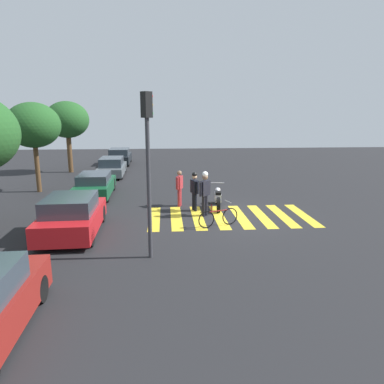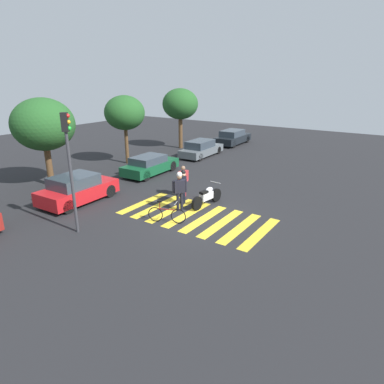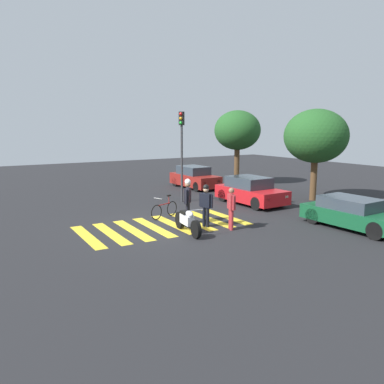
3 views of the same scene
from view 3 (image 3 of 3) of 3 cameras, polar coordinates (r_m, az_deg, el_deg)
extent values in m
plane|color=#232326|center=(15.83, -4.29, -5.04)|extent=(60.00, 60.00, 0.00)
cylinder|color=black|center=(13.95, 0.60, -5.61)|extent=(0.69, 0.21, 0.68)
cylinder|color=black|center=(15.32, -1.84, -4.22)|extent=(0.69, 0.21, 0.68)
cube|color=silver|center=(14.63, -0.76, -4.16)|extent=(0.83, 0.37, 0.36)
ellipsoid|color=silver|center=(14.36, -0.39, -3.31)|extent=(0.50, 0.29, 0.24)
cube|color=black|center=(14.75, -1.07, -3.08)|extent=(0.46, 0.29, 0.12)
cylinder|color=#A5A5AD|center=(13.86, 0.47, -2.74)|extent=(0.11, 0.62, 0.04)
torus|color=black|center=(16.76, -5.33, -3.04)|extent=(0.28, 0.64, 0.67)
torus|color=black|center=(17.51, -3.02, -2.46)|extent=(0.28, 0.64, 0.67)
cylinder|color=maroon|center=(17.07, -4.16, -1.83)|extent=(0.33, 0.77, 0.04)
cylinder|color=maroon|center=(17.27, -3.48, -1.11)|extent=(0.04, 0.04, 0.34)
cube|color=black|center=(17.24, -3.49, -0.52)|extent=(0.17, 0.22, 0.06)
cylinder|color=#99999E|center=(16.71, -5.12, -0.98)|extent=(0.44, 0.19, 0.03)
cylinder|color=black|center=(15.58, 1.82, -3.72)|extent=(0.14, 0.14, 0.81)
cylinder|color=black|center=(15.48, 2.35, -3.82)|extent=(0.14, 0.14, 0.81)
cube|color=black|center=(15.38, 2.10, -1.26)|extent=(0.51, 0.35, 0.57)
sphere|color=tan|center=(15.30, 2.11, 0.35)|extent=(0.22, 0.22, 0.22)
cylinder|color=black|center=(15.55, 1.25, -1.13)|extent=(0.09, 0.09, 0.55)
cylinder|color=black|center=(15.22, 2.97, -1.39)|extent=(0.09, 0.09, 0.55)
sphere|color=black|center=(15.29, 2.11, 0.72)|extent=(0.23, 0.23, 0.23)
cylinder|color=black|center=(15.93, -0.70, -3.28)|extent=(0.14, 0.14, 0.88)
cylinder|color=black|center=(16.11, -0.58, -3.14)|extent=(0.14, 0.14, 0.88)
cube|color=black|center=(15.87, -0.65, -0.55)|extent=(0.52, 0.49, 0.63)
sphere|color=#8C664C|center=(15.79, -0.65, 1.14)|extent=(0.24, 0.24, 0.24)
cylinder|color=black|center=(15.57, -0.86, -0.75)|extent=(0.09, 0.09, 0.59)
cylinder|color=black|center=(16.17, -0.44, -0.36)|extent=(0.09, 0.09, 0.59)
sphere|color=white|center=(15.77, -0.65, 1.53)|extent=(0.25, 0.25, 0.25)
cylinder|color=#B22D33|center=(15.10, 5.96, -4.17)|extent=(0.14, 0.14, 0.83)
cylinder|color=#B22D33|center=(15.27, 5.75, -4.02)|extent=(0.14, 0.14, 0.83)
cube|color=#B22D33|center=(15.03, 5.90, -1.47)|extent=(0.52, 0.35, 0.59)
sphere|color=#8C664C|center=(14.95, 5.93, 0.21)|extent=(0.22, 0.22, 0.22)
cylinder|color=#B22D33|center=(14.76, 6.24, -1.69)|extent=(0.09, 0.09, 0.56)
cylinder|color=#B22D33|center=(15.30, 5.57, -1.26)|extent=(0.09, 0.09, 0.56)
cube|color=yellow|center=(14.75, -15.36, -6.47)|extent=(3.46, 0.45, 0.01)
cube|color=yellow|center=(15.00, -12.03, -6.06)|extent=(3.46, 0.45, 0.01)
cube|color=yellow|center=(15.30, -8.83, -5.65)|extent=(3.46, 0.45, 0.01)
cube|color=yellow|center=(15.64, -5.77, -5.23)|extent=(3.46, 0.45, 0.01)
cube|color=yellow|center=(16.03, -2.85, -4.82)|extent=(3.46, 0.45, 0.01)
cube|color=yellow|center=(16.46, -0.08, -4.43)|extent=(3.46, 0.45, 0.01)
cube|color=yellow|center=(16.92, 2.55, -4.04)|extent=(3.46, 0.45, 0.01)
cube|color=yellow|center=(17.42, 5.02, -3.66)|extent=(3.46, 0.45, 0.01)
cylinder|color=black|center=(24.73, 3.51, 1.06)|extent=(0.63, 0.24, 0.62)
cylinder|color=black|center=(23.92, 0.75, 0.78)|extent=(0.63, 0.24, 0.62)
cylinder|color=black|center=(26.89, 0.17, 1.78)|extent=(0.63, 0.24, 0.62)
cylinder|color=black|center=(26.15, -2.47, 1.54)|extent=(0.63, 0.24, 0.62)
cube|color=maroon|center=(25.37, 0.44, 1.81)|extent=(3.96, 1.77, 0.73)
cube|color=#333D47|center=(25.45, 0.20, 3.28)|extent=(2.16, 1.52, 0.54)
cube|color=#F2EDCC|center=(24.10, 3.99, 1.63)|extent=(0.09, 0.20, 0.12)
cube|color=#F2EDCC|center=(23.49, 1.92, 1.44)|extent=(0.09, 0.20, 0.12)
cylinder|color=black|center=(19.97, 13.09, -1.19)|extent=(0.67, 0.24, 0.66)
cylinder|color=black|center=(18.86, 9.64, -1.72)|extent=(0.67, 0.24, 0.66)
cylinder|color=black|center=(21.89, 8.07, -0.09)|extent=(0.67, 0.24, 0.66)
cylinder|color=black|center=(20.87, 4.69, -0.51)|extent=(0.67, 0.24, 0.66)
cube|color=red|center=(20.34, 8.81, -0.32)|extent=(4.00, 1.97, 0.68)
cube|color=#333D47|center=(20.38, 8.49, 1.48)|extent=(2.18, 1.69, 0.56)
cube|color=#F2EDCC|center=(19.36, 13.91, -0.69)|extent=(0.09, 0.20, 0.12)
cube|color=#F2EDCC|center=(18.53, 11.40, -1.05)|extent=(0.09, 0.20, 0.12)
cylinder|color=black|center=(15.27, 25.77, -5.26)|extent=(0.68, 0.24, 0.67)
cylinder|color=black|center=(17.97, 20.69, -2.77)|extent=(0.68, 0.24, 0.67)
cylinder|color=black|center=(16.83, 17.68, -3.42)|extent=(0.68, 0.24, 0.67)
cube|color=#14512D|center=(16.57, 23.05, -3.44)|extent=(4.15, 1.82, 0.59)
cube|color=#333D47|center=(16.58, 22.59, -1.55)|extent=(2.26, 1.56, 0.46)
cylinder|color=#38383D|center=(20.44, -1.54, 4.19)|extent=(0.12, 0.12, 4.11)
cube|color=black|center=(20.35, -1.57, 10.94)|extent=(0.34, 0.34, 0.70)
sphere|color=red|center=(20.24, -1.70, 11.60)|extent=(0.16, 0.16, 0.16)
sphere|color=orange|center=(20.23, -1.70, 10.95)|extent=(0.16, 0.16, 0.16)
sphere|color=green|center=(20.23, -1.69, 10.30)|extent=(0.16, 0.16, 0.16)
cylinder|color=brown|center=(27.14, 6.71, 3.88)|extent=(0.37, 0.37, 2.59)
ellipsoid|color=#235623|center=(27.01, 6.81, 9.17)|extent=(3.21, 3.21, 2.73)
cylinder|color=brown|center=(22.12, 17.71, 1.72)|extent=(0.36, 0.36, 2.25)
ellipsoid|color=#235623|center=(21.94, 18.04, 7.97)|extent=(3.43, 3.43, 2.91)
camera|label=1|loc=(29.22, -12.15, 9.87)|focal=32.69mm
camera|label=2|loc=(25.64, -33.78, 12.65)|focal=31.47mm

